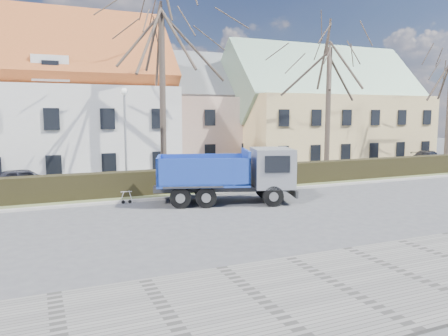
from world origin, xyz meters
name	(u,v)px	position (x,y,z in m)	size (l,w,h in m)	color
ground	(259,212)	(0.00, 0.00, 0.00)	(120.00, 120.00, 0.00)	#464749
sidewalk_near	(407,275)	(0.00, -8.50, 0.04)	(80.00, 5.00, 0.08)	slate
curb_far	(219,194)	(0.00, 4.60, 0.06)	(80.00, 0.30, 0.12)	#A9A49D
grass_strip	(209,189)	(0.00, 6.20, 0.05)	(80.00, 3.00, 0.10)	#556036
hedge	(210,180)	(0.00, 6.00, 0.65)	(60.00, 0.90, 1.30)	black
building_pink	(193,118)	(4.00, 20.00, 4.00)	(10.80, 8.80, 8.00)	tan
building_yellow	(324,116)	(16.00, 17.00, 4.25)	(18.80, 10.80, 8.50)	#D8B876
tree_1	(162,81)	(-2.00, 8.50, 6.33)	(9.20, 9.20, 12.65)	#3E332B
tree_2	(328,98)	(10.00, 8.50, 5.50)	(8.00, 8.00, 11.00)	#3E332B
dump_truck	(221,175)	(-0.76, 2.60, 1.40)	(7.01, 2.60, 2.80)	navy
streetlight	(125,141)	(-4.56, 7.00, 2.93)	(0.46, 0.46, 5.86)	#9F9F9F
cart_frame	(122,197)	(-5.31, 4.37, 0.34)	(0.75, 0.43, 0.69)	silver
parked_car_a	(25,180)	(-9.73, 9.71, 0.69)	(1.64, 4.08, 1.39)	#262631
parked_car_b	(428,157)	(22.23, 10.51, 0.63)	(1.77, 4.36, 1.27)	black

